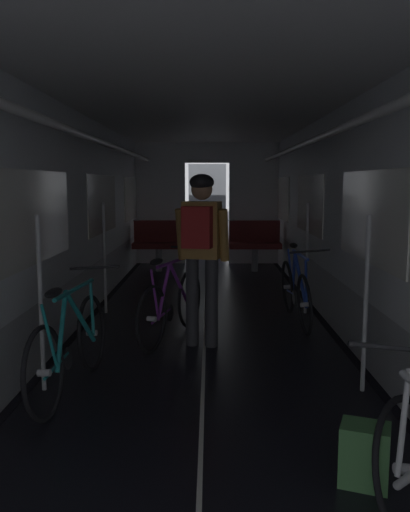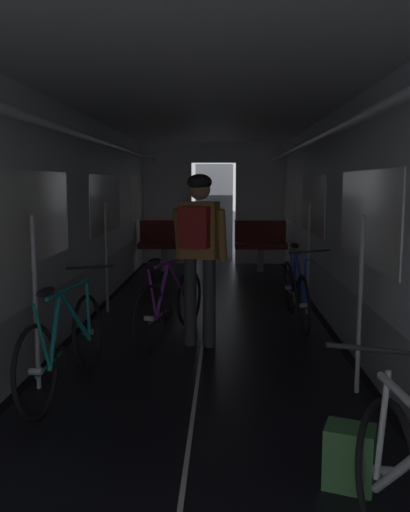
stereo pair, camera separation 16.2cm
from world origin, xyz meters
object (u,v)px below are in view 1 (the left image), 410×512
object	(u,v)px
person_cyclist_aisle	(201,241)
backpack_on_floor	(365,455)
bicycle_blue	(296,291)
bench_seat_far_left	(159,241)
bicycle_purple_in_aisle	(172,303)
bench_seat_far_right	(255,241)
bicycle_teal	(71,345)

from	to	relation	value
person_cyclist_aisle	backpack_on_floor	distance (m)	2.84
bicycle_blue	person_cyclist_aisle	bearing A→B (deg)	-139.23
bench_seat_far_left	bicycle_purple_in_aisle	distance (m)	4.57
person_cyclist_aisle	backpack_on_floor	size ratio (longest dim) A/B	5.09
bench_seat_far_right	person_cyclist_aisle	xyz separation A→B (m)	(-0.93, -4.80, 0.50)
bicycle_blue	bench_seat_far_right	bearing A→B (deg)	92.50
bench_seat_far_left	bicycle_teal	distance (m)	6.02
bench_seat_far_left	bench_seat_far_right	xyz separation A→B (m)	(1.80, 0.00, 0.00)
backpack_on_floor	bicycle_teal	bearing A→B (deg)	145.88
bicycle_teal	bicycle_blue	bearing A→B (deg)	45.85
bench_seat_far_right	bicycle_blue	bearing A→B (deg)	-87.50
bench_seat_far_right	bicycle_teal	xyz separation A→B (m)	(-1.93, -6.01, -0.18)
bench_seat_far_left	bicycle_purple_in_aisle	size ratio (longest dim) A/B	0.61
bicycle_blue	person_cyclist_aisle	size ratio (longest dim) A/B	0.98
person_cyclist_aisle	bicycle_teal	bearing A→B (deg)	-129.50
bench_seat_far_left	bicycle_purple_in_aisle	world-z (taller)	bench_seat_far_left
bench_seat_far_right	person_cyclist_aisle	bearing A→B (deg)	-100.95
bench_seat_far_left	person_cyclist_aisle	distance (m)	4.90
bench_seat_far_left	backpack_on_floor	world-z (taller)	bench_seat_far_left
bench_seat_far_right	bicycle_blue	size ratio (longest dim) A/B	0.58
bicycle_teal	bicycle_purple_in_aisle	world-z (taller)	bicycle_teal
bicycle_blue	backpack_on_floor	bearing A→B (deg)	-92.73
bicycle_blue	person_cyclist_aisle	distance (m)	1.60
bicycle_purple_in_aisle	bicycle_blue	bearing A→B (deg)	25.76
bicycle_teal	bicycle_blue	distance (m)	3.02
bicycle_purple_in_aisle	backpack_on_floor	size ratio (longest dim) A/B	4.74
bicycle_teal	bicycle_purple_in_aisle	bearing A→B (deg)	65.05
bench_seat_far_right	person_cyclist_aisle	size ratio (longest dim) A/B	0.57
bicycle_blue	person_cyclist_aisle	xyz separation A→B (m)	(-1.10, -0.95, 0.69)
bicycle_blue	backpack_on_floor	distance (m)	3.49
bicycle_teal	backpack_on_floor	world-z (taller)	bicycle_teal
backpack_on_floor	bicycle_purple_in_aisle	bearing A→B (deg)	114.01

